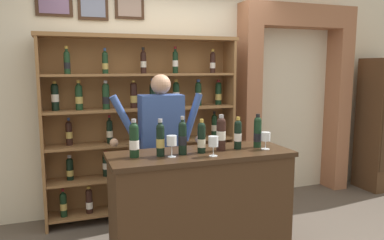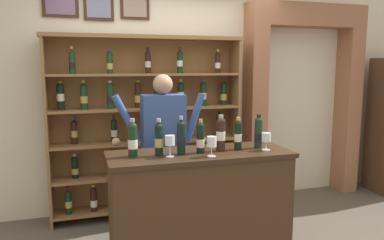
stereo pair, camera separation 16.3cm
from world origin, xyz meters
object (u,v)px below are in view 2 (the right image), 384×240
Objects in this scene: wine_glass_spare at (266,138)px; tasting_bottle_vin_santo at (133,139)px; tasting_counter at (200,207)px; shopkeeper at (163,138)px; tasting_bottle_chianti at (238,134)px; tasting_bottle_prosecco at (258,132)px; tasting_bottle_rosso at (159,138)px; wine_shelf at (147,123)px; tasting_bottle_bianco at (201,138)px; wine_glass_left at (170,141)px; tasting_bottle_grappa at (221,133)px; tasting_bottle_brunello at (181,137)px; wine_glass_right at (212,142)px.

tasting_bottle_vin_santo is at bearing 174.79° from wine_glass_spare.
tasting_counter is 0.80m from shopkeeper.
tasting_bottle_chianti is 1.87× the size of wine_glass_spare.
tasting_bottle_vin_santo is at bearing 179.76° from tasting_bottle_prosecco.
shopkeeper is 0.64m from tasting_bottle_rosso.
wine_shelf is 7.56× the size of tasting_bottle_bianco.
tasting_counter is 10.22× the size of wine_glass_spare.
wine_glass_left is (0.08, -0.06, -0.02)m from tasting_bottle_rosso.
wine_glass_left is at bearing -18.51° from tasting_bottle_vin_santo.
tasting_bottle_rosso reaches higher than tasting_bottle_bianco.
wine_glass_spare is at bearing -6.31° from tasting_bottle_bianco.
shopkeeper reaches higher than tasting_bottle_bianco.
shopkeeper is 5.33× the size of tasting_bottle_rosso.
wine_shelf is at bearing 101.07° from tasting_bottle_bianco.
tasting_bottle_rosso is 0.54m from tasting_bottle_grappa.
shopkeeper is at bearing 82.07° from wine_glass_left.
shopkeeper is at bearing 74.34° from tasting_bottle_rosso.
tasting_bottle_vin_santo is at bearing 178.54° from tasting_counter.
tasting_bottle_vin_santo reaches higher than wine_glass_spare.
tasting_bottle_rosso is 0.19m from tasting_bottle_brunello.
tasting_bottle_grappa is (0.75, -0.01, 0.01)m from tasting_bottle_vin_santo.
shopkeeper reaches higher than wine_glass_right.
shopkeeper reaches higher than tasting_bottle_grappa.
tasting_bottle_bianco reaches higher than tasting_counter.
wine_glass_left is (-0.83, -0.09, -0.02)m from tasting_bottle_prosecco.
tasting_counter is 5.17× the size of tasting_bottle_prosecco.
tasting_bottle_prosecco is at bearing 2.65° from tasting_bottle_brunello.
wine_glass_left is at bearing -168.76° from tasting_bottle_bianco.
tasting_bottle_brunello reaches higher than wine_glass_left.
tasting_bottle_brunello reaches higher than wine_glass_right.
tasting_bottle_bianco is at bearing -1.41° from tasting_bottle_rosso.
shopkeeper is 9.85× the size of wine_glass_right.
tasting_bottle_prosecco is (0.72, 0.03, -0.00)m from tasting_bottle_brunello.
tasting_bottle_vin_santo reaches higher than tasting_bottle_rosso.
tasting_bottle_rosso is at bearing -177.31° from tasting_counter.
tasting_counter is 0.83m from tasting_bottle_prosecco.
tasting_bottle_rosso is at bearing -178.08° from tasting_bottle_chianti.
tasting_bottle_prosecco is at bearing 3.65° from tasting_bottle_bianco.
tasting_bottle_prosecco is (0.36, 0.01, -0.01)m from tasting_bottle_grappa.
tasting_counter is 0.62m from tasting_bottle_bianco.
wine_glass_left is at bearing -91.72° from wine_shelf.
wine_glass_left is 0.85m from wine_glass_spare.
tasting_bottle_prosecco is (0.79, -1.18, 0.06)m from wine_shelf.
tasting_bottle_rosso is 1.06× the size of tasting_bottle_bianco.
wine_shelf is 1.27m from tasting_bottle_grappa.
wine_glass_right is at bearing -15.20° from wine_glass_left.
wine_shelf reaches higher than wine_glass_left.
tasting_bottle_brunello is (0.02, -0.61, 0.12)m from shopkeeper.
shopkeeper reaches higher than tasting_bottle_prosecco.
tasting_counter is 5.04× the size of tasting_bottle_vin_santo.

